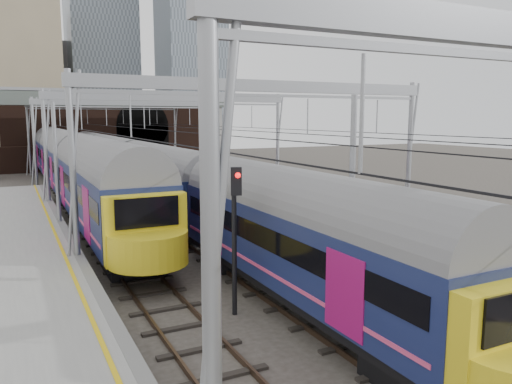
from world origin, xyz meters
TOP-DOWN VIEW (x-y plane):
  - ground at (0.00, 0.00)m, footprint 160.00×160.00m
  - platform_left at (-10.18, 2.50)m, footprint 4.32×55.00m
  - tracks at (0.00, 15.00)m, footprint 14.40×80.00m
  - overhead_line at (0.00, 21.49)m, footprint 16.80×80.00m
  - retaining_wall at (1.40, 51.93)m, footprint 28.00×2.75m
  - overbridge at (0.00, 46.00)m, footprint 28.00×3.00m
  - city_skyline at (2.73, 70.48)m, footprint 37.50×27.50m
  - train_main at (-2.00, 25.09)m, footprint 2.67×61.66m
  - train_second at (-6.00, 32.72)m, footprint 3.09×53.61m
  - signal_near_left at (-4.12, 2.45)m, footprint 0.38×0.46m
  - equip_cover_a at (-0.22, 6.75)m, footprint 1.02×0.84m
  - equip_cover_b at (2.32, 8.94)m, footprint 0.96×0.80m
  - equip_cover_c at (4.48, 5.21)m, footprint 0.95×0.76m

SIDE VIEW (x-z plane):
  - ground at x=0.00m, z-range 0.00..0.00m
  - tracks at x=0.00m, z-range -0.09..0.13m
  - equip_cover_b at x=2.32m, z-range 0.00..0.10m
  - equip_cover_c at x=4.48m, z-range 0.00..0.10m
  - equip_cover_a at x=-0.22m, z-range 0.00..0.10m
  - platform_left at x=-10.18m, z-range -0.01..1.11m
  - train_main at x=-2.00m, z-range 0.09..4.72m
  - train_second at x=-6.00m, z-range 0.05..5.28m
  - signal_near_left at x=-4.12m, z-range 0.63..5.40m
  - retaining_wall at x=1.40m, z-range -0.17..8.83m
  - overhead_line at x=0.00m, z-range 2.57..10.57m
  - overbridge at x=0.00m, z-range 2.64..11.89m
  - city_skyline at x=2.73m, z-range -12.91..47.09m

